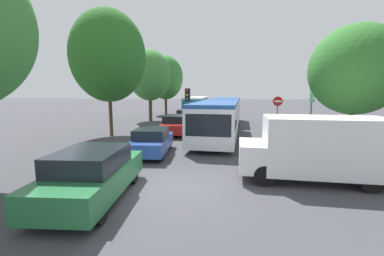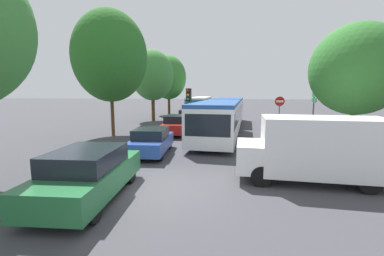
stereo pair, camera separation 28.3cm
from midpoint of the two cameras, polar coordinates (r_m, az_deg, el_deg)
ground_plane at (r=8.76m, az=-5.66°, el=-13.32°), size 200.00×200.00×0.00m
articulated_bus at (r=20.86m, az=7.49°, el=3.32°), size 4.01×17.25×2.54m
city_bus_rear at (r=37.59m, az=1.98°, el=5.35°), size 2.78×11.02×2.36m
queued_car_green at (r=8.29m, az=-21.13°, el=-9.44°), size 2.08×4.49×1.53m
queued_car_blue at (r=13.25m, az=-8.38°, el=-2.88°), size 1.84×3.97×1.35m
queued_car_red at (r=19.15m, az=-2.95°, el=0.74°), size 1.97×4.24×1.44m
queued_car_graphite at (r=24.97m, az=-0.47°, el=2.49°), size 1.98×4.26×1.45m
white_van at (r=10.08m, az=26.45°, el=-3.93°), size 5.11×2.26×2.31m
traffic_light at (r=17.90m, az=-0.30°, el=5.91°), size 0.37×0.39×3.40m
no_entry_sign at (r=20.08m, az=19.23°, el=3.92°), size 0.70×0.08×2.82m
direction_sign_post at (r=19.28m, az=25.85°, el=5.47°), size 0.24×1.40×3.60m
tree_left_mid at (r=19.50m, az=-17.36°, el=14.99°), size 5.18×5.18×8.84m
tree_left_far at (r=28.36m, az=-8.49°, el=11.50°), size 4.53×4.53×7.60m
tree_left_distant at (r=35.62m, az=-5.10°, el=10.86°), size 4.74×4.74×8.00m
tree_right_near at (r=14.52m, az=33.28°, el=10.80°), size 4.19×4.19×6.32m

